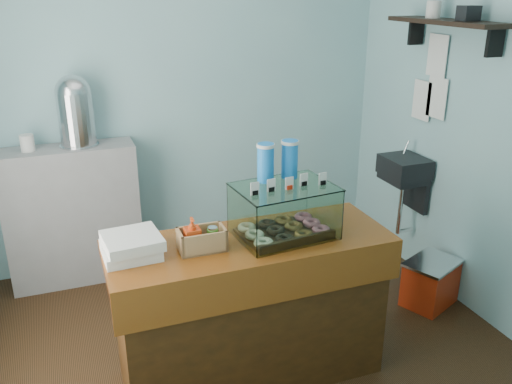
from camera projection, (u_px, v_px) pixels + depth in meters
name	position (u px, v px, depth m)	size (l,w,h in m)	color
ground	(238.00, 347.00, 3.56)	(3.50, 3.50, 0.00)	black
room_shell	(238.00, 88.00, 2.97)	(3.54, 3.04, 2.82)	#83B3BF
counter	(251.00, 308.00, 3.18)	(1.60, 0.60, 0.90)	#46250D
back_shelf	(73.00, 215.00, 4.22)	(1.00, 0.32, 1.10)	gray
display_case	(282.00, 205.00, 3.05)	(0.57, 0.44, 0.51)	black
condiment_crate	(200.00, 238.00, 2.88)	(0.25, 0.15, 0.19)	#A88254
pastry_boxes	(131.00, 245.00, 2.83)	(0.31, 0.31, 0.11)	silver
coffee_urn	(75.00, 109.00, 3.98)	(0.29, 0.29, 0.53)	silver
red_cooler	(430.00, 282.00, 4.00)	(0.48, 0.43, 0.35)	red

